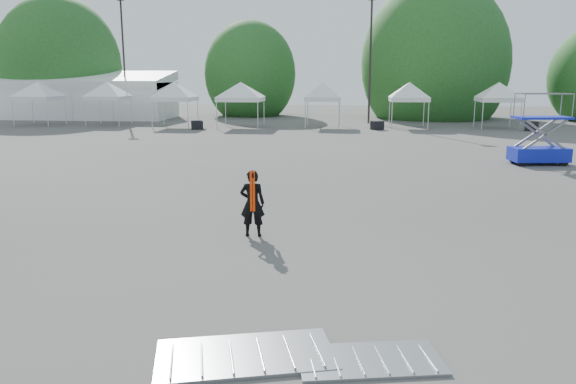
# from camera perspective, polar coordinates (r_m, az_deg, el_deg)

# --- Properties ---
(ground) EXTENTS (120.00, 120.00, 0.00)m
(ground) POSITION_cam_1_polar(r_m,az_deg,el_deg) (14.47, 0.56, -3.49)
(ground) COLOR #474442
(ground) RESTS_ON ground
(marquee) EXTENTS (15.00, 6.25, 4.23)m
(marquee) POSITION_cam_1_polar(r_m,az_deg,el_deg) (54.21, -19.70, 9.15)
(marquee) COLOR white
(marquee) RESTS_ON ground
(light_pole_west) EXTENTS (0.60, 0.25, 10.30)m
(light_pole_west) POSITION_cam_1_polar(r_m,az_deg,el_deg) (51.69, -16.38, 13.48)
(light_pole_west) COLOR black
(light_pole_west) RESTS_ON ground
(light_pole_east) EXTENTS (0.60, 0.25, 9.80)m
(light_pole_east) POSITION_cam_1_polar(r_m,az_deg,el_deg) (45.96, 8.38, 13.78)
(light_pole_east) COLOR black
(light_pole_east) RESTS_ON ground
(tree_far_w) EXTENTS (4.80, 4.80, 7.30)m
(tree_far_w) POSITION_cam_1_polar(r_m,az_deg,el_deg) (58.66, -22.20, 11.63)
(tree_far_w) COLOR #382314
(tree_far_w) RESTS_ON ground
(tree_mid_w) EXTENTS (4.16, 4.16, 6.33)m
(tree_mid_w) POSITION_cam_1_polar(r_m,az_deg,el_deg) (54.70, -3.85, 11.87)
(tree_mid_w) COLOR #382314
(tree_mid_w) RESTS_ON ground
(tree_mid_e) EXTENTS (5.12, 5.12, 7.79)m
(tree_mid_e) POSITION_cam_1_polar(r_m,az_deg,el_deg) (53.46, 14.66, 12.50)
(tree_mid_e) COLOR #382314
(tree_mid_e) RESTS_ON ground
(tent_a) EXTENTS (4.17, 4.17, 3.88)m
(tent_a) POSITION_cam_1_polar(r_m,az_deg,el_deg) (47.96, -24.11, 9.87)
(tent_a) COLOR silver
(tent_a) RESTS_ON ground
(tent_b) EXTENTS (4.00, 4.00, 3.88)m
(tent_b) POSITION_cam_1_polar(r_m,az_deg,el_deg) (46.26, -17.90, 10.28)
(tent_b) COLOR silver
(tent_b) RESTS_ON ground
(tent_c) EXTENTS (4.12, 4.12, 3.88)m
(tent_c) POSITION_cam_1_polar(r_m,az_deg,el_deg) (43.33, -11.48, 10.55)
(tent_c) COLOR silver
(tent_c) RESTS_ON ground
(tent_d) EXTENTS (4.52, 4.52, 3.88)m
(tent_d) POSITION_cam_1_polar(r_m,az_deg,el_deg) (42.08, -4.84, 10.71)
(tent_d) COLOR silver
(tent_d) RESTS_ON ground
(tent_e) EXTENTS (3.75, 3.75, 3.88)m
(tent_e) POSITION_cam_1_polar(r_m,az_deg,el_deg) (42.30, 3.60, 10.73)
(tent_e) COLOR silver
(tent_e) RESTS_ON ground
(tent_f) EXTENTS (3.93, 3.93, 3.88)m
(tent_f) POSITION_cam_1_polar(r_m,az_deg,el_deg) (42.70, 12.24, 10.50)
(tent_f) COLOR silver
(tent_f) RESTS_ON ground
(tent_g) EXTENTS (4.01, 4.01, 3.88)m
(tent_g) POSITION_cam_1_polar(r_m,az_deg,el_deg) (44.03, 20.65, 10.05)
(tent_g) COLOR silver
(tent_g) RESTS_ON ground
(man) EXTENTS (0.61, 0.42, 1.62)m
(man) POSITION_cam_1_polar(r_m,az_deg,el_deg) (13.44, -3.64, -1.14)
(man) COLOR black
(man) RESTS_ON ground
(scissor_lift) EXTENTS (2.51, 1.50, 3.06)m
(scissor_lift) POSITION_cam_1_polar(r_m,az_deg,el_deg) (26.67, 24.31, 5.86)
(scissor_lift) COLOR #0E0DAB
(scissor_lift) RESTS_ON ground
(barrier_left) EXTENTS (2.67, 1.81, 0.08)m
(barrier_left) POSITION_cam_1_polar(r_m,az_deg,el_deg) (8.06, -4.32, -16.15)
(barrier_left) COLOR #97999E
(barrier_left) RESTS_ON ground
(barrier_mid) EXTENTS (2.10, 1.33, 0.06)m
(barrier_mid) POSITION_cam_1_polar(r_m,az_deg,el_deg) (8.01, 8.28, -16.50)
(barrier_mid) COLOR #97999E
(barrier_mid) RESTS_ON ground
(crate_west) EXTENTS (0.97, 0.87, 0.62)m
(crate_west) POSITION_cam_1_polar(r_m,az_deg,el_deg) (41.04, -9.22, 6.73)
(crate_west) COLOR black
(crate_west) RESTS_ON ground
(crate_mid) EXTENTS (0.99, 0.90, 0.63)m
(crate_mid) POSITION_cam_1_polar(r_m,az_deg,el_deg) (40.78, 9.05, 6.71)
(crate_mid) COLOR black
(crate_mid) RESTS_ON ground
(crate_east) EXTENTS (1.03, 0.93, 0.66)m
(crate_east) POSITION_cam_1_polar(r_m,az_deg,el_deg) (42.85, 23.51, 6.14)
(crate_east) COLOR black
(crate_east) RESTS_ON ground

